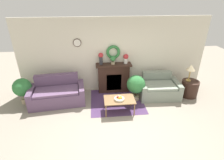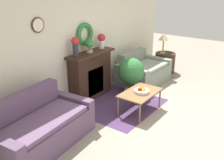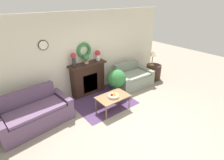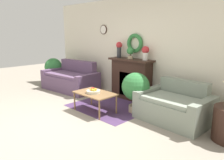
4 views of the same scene
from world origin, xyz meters
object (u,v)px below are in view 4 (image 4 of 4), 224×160
object	(u,v)px
fireplace	(131,79)
vase_on_mantel_right	(145,52)
potted_plant_floor_by_loveseat	(136,88)
couch_left	(71,80)
fruit_bowl	(93,91)
potted_plant_on_mantel	(130,52)
loveseat_right	(175,107)
vase_on_mantel_left	(119,48)
coffee_table	(95,94)
potted_plant_floor_by_couch	(53,68)

from	to	relation	value
fireplace	vase_on_mantel_right	size ratio (longest dim) A/B	3.65
fireplace	potted_plant_floor_by_loveseat	distance (m)	0.97
couch_left	potted_plant_floor_by_loveseat	world-z (taller)	potted_plant_floor_by_loveseat
fruit_bowl	vase_on_mantel_right	bearing A→B (deg)	73.21
fireplace	vase_on_mantel_right	distance (m)	0.87
couch_left	potted_plant_on_mantel	size ratio (longest dim) A/B	6.13
loveseat_right	vase_on_mantel_left	distance (m)	2.34
vase_on_mantel_left	vase_on_mantel_right	distance (m)	0.89
fireplace	fruit_bowl	bearing A→B (deg)	-88.77
vase_on_mantel_left	couch_left	bearing A→B (deg)	-159.45
fruit_bowl	vase_on_mantel_left	bearing A→B (deg)	109.31
couch_left	fruit_bowl	world-z (taller)	couch_left
fireplace	coffee_table	world-z (taller)	fireplace
potted_plant_on_mantel	potted_plant_floor_by_couch	distance (m)	3.18
couch_left	fruit_bowl	distance (m)	2.16
potted_plant_on_mantel	vase_on_mantel_left	bearing A→B (deg)	177.29
potted_plant_floor_by_loveseat	potted_plant_floor_by_couch	bearing A→B (deg)	177.55
couch_left	potted_plant_floor_by_loveseat	distance (m)	2.69
couch_left	coffee_table	size ratio (longest dim) A/B	1.98
loveseat_right	fruit_bowl	xyz separation A→B (m)	(-1.55, -0.86, 0.19)
coffee_table	vase_on_mantel_right	xyz separation A→B (m)	(0.41, 1.32, 0.90)
potted_plant_on_mantel	fruit_bowl	bearing A→B (deg)	-87.66
loveseat_right	potted_plant_floor_by_loveseat	bearing A→B (deg)	-166.22
fireplace	vase_on_mantel_left	bearing A→B (deg)	179.30
coffee_table	potted_plant_on_mantel	distance (m)	1.57
coffee_table	potted_plant_floor_by_couch	xyz separation A→B (m)	(-3.12, 0.80, 0.17)
vase_on_mantel_right	fireplace	bearing A→B (deg)	-179.29
couch_left	loveseat_right	size ratio (longest dim) A/B	1.30
couch_left	vase_on_mantel_right	size ratio (longest dim) A/B	5.34
vase_on_mantel_left	potted_plant_floor_by_couch	size ratio (longest dim) A/B	0.47
potted_plant_on_mantel	coffee_table	bearing A→B (deg)	-87.36
fireplace	couch_left	xyz separation A→B (m)	(-1.97, -0.57, -0.24)
vase_on_mantel_right	potted_plant_floor_by_couch	distance (m)	3.64
loveseat_right	fruit_bowl	size ratio (longest dim) A/B	4.59
fireplace	coffee_table	bearing A→B (deg)	-88.50
fruit_bowl	fireplace	bearing A→B (deg)	91.23
loveseat_right	fireplace	bearing A→B (deg)	164.96
fireplace	fruit_bowl	world-z (taller)	fireplace
fireplace	potted_plant_floor_by_loveseat	world-z (taller)	fireplace
potted_plant_floor_by_couch	potted_plant_floor_by_loveseat	xyz separation A→B (m)	(3.79, -0.16, -0.01)
potted_plant_floor_by_couch	potted_plant_floor_by_loveseat	size ratio (longest dim) A/B	0.99
loveseat_right	fruit_bowl	bearing A→B (deg)	-148.65
couch_left	coffee_table	xyz separation A→B (m)	(2.01, -0.75, 0.09)
coffee_table	vase_on_mantel_left	size ratio (longest dim) A/B	2.21
couch_left	potted_plant_floor_by_couch	bearing A→B (deg)	171.74
couch_left	coffee_table	distance (m)	2.15
vase_on_mantel_right	potted_plant_floor_by_loveseat	xyz separation A→B (m)	(0.26, -0.68, -0.74)
vase_on_mantel_left	vase_on_mantel_right	xyz separation A→B (m)	(0.89, 0.00, -0.05)
potted_plant_on_mantel	potted_plant_floor_by_couch	bearing A→B (deg)	-170.73
vase_on_mantel_left	potted_plant_floor_by_loveseat	world-z (taller)	vase_on_mantel_left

